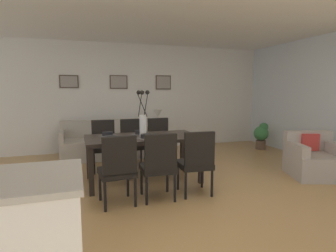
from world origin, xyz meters
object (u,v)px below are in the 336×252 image
(sofa, at_px, (109,144))
(framed_picture_right, at_px, (163,82))
(dining_chair_far_right, at_px, (133,141))
(centerpiece_vase, at_px, (143,119))
(armchair, at_px, (314,160))
(bowl_near_left, at_px, (110,138))
(bowl_near_right, at_px, (107,133))
(framed_picture_left, at_px, (69,82))
(table_lamp, at_px, (158,115))
(dining_chair_far_left, at_px, (159,163))
(dining_table, at_px, (143,141))
(bowl_far_right, at_px, (140,132))
(dining_chair_near_right, at_px, (104,143))
(framed_picture_center, at_px, (119,82))
(bowl_far_left, at_px, (146,136))
(side_table, at_px, (158,142))
(dining_chair_near_left, at_px, (118,167))
(dining_chair_mid_left, at_px, (196,160))
(potted_plant, at_px, (261,134))
(dining_chair_mid_right, at_px, (160,139))

(sofa, height_order, framed_picture_right, framed_picture_right)
(dining_chair_far_right, height_order, centerpiece_vase, centerpiece_vase)
(armchair, bearing_deg, bowl_near_left, 172.18)
(bowl_near_right, xyz_separation_m, armchair, (3.39, -0.88, -0.49))
(dining_chair_far_right, relative_size, framed_picture_left, 2.19)
(framed_picture_left, bearing_deg, table_lamp, -17.86)
(dining_chair_far_left, height_order, armchair, dining_chair_far_left)
(dining_table, height_order, bowl_far_right, bowl_far_right)
(framed_picture_left, bearing_deg, framed_picture_right, -0.00)
(bowl_near_right, relative_size, framed_picture_left, 0.41)
(dining_chair_near_right, bearing_deg, framed_picture_center, 71.85)
(bowl_near_left, bearing_deg, centerpiece_vase, 21.28)
(bowl_near_left, distance_m, bowl_far_left, 0.54)
(dining_chair_far_left, bearing_deg, side_table, 74.03)
(dining_chair_near_left, distance_m, dining_chair_near_right, 1.74)
(dining_chair_far_left, distance_m, armchair, 2.85)
(framed_picture_left, bearing_deg, dining_chair_mid_left, -63.26)
(dining_chair_far_left, distance_m, framed_picture_right, 3.75)
(bowl_far_right, bearing_deg, framed_picture_right, 63.87)
(framed_picture_left, distance_m, framed_picture_right, 2.27)
(bowl_far_left, relative_size, armchair, 0.17)
(dining_chair_mid_left, relative_size, potted_plant, 1.37)
(dining_chair_near_left, distance_m, dining_chair_far_right, 1.83)
(bowl_near_right, bearing_deg, framed_picture_right, 54.11)
(dining_table, xyz_separation_m, dining_chair_near_right, (-0.54, 0.87, -0.15))
(dining_table, relative_size, sofa, 0.88)
(potted_plant, bearing_deg, sofa, 173.54)
(dining_table, distance_m, dining_chair_far_left, 0.87)
(dining_chair_mid_right, bearing_deg, table_lamp, 76.21)
(dining_chair_near_right, height_order, dining_chair_mid_right, same)
(dining_chair_near_left, distance_m, centerpiece_vase, 1.14)
(bowl_near_right, bearing_deg, framed_picture_left, 104.43)
(dining_chair_far_left, height_order, bowl_near_left, dining_chair_far_left)
(dining_chair_far_left, relative_size, centerpiece_vase, 1.25)
(bowl_far_left, xyz_separation_m, bowl_far_right, (0.00, 0.42, 0.00))
(framed_picture_left, bearing_deg, dining_chair_mid_right, -44.08)
(framed_picture_left, bearing_deg, bowl_near_left, -77.70)
(dining_table, bearing_deg, dining_chair_mid_left, -56.37)
(bowl_far_left, bearing_deg, framed_picture_center, 90.00)
(dining_table, xyz_separation_m, bowl_near_right, (-0.54, 0.21, 0.12))
(dining_chair_mid_right, xyz_separation_m, bowl_far_right, (-0.55, -0.68, 0.27))
(bowl_near_right, bearing_deg, potted_plant, 17.84)
(sofa, distance_m, side_table, 1.13)
(dining_chair_near_left, height_order, framed_picture_right, framed_picture_right)
(dining_table, bearing_deg, framed_picture_right, 65.78)
(framed_picture_center, bearing_deg, side_table, -37.94)
(dining_chair_far_right, height_order, side_table, dining_chair_far_right)
(potted_plant, bearing_deg, dining_chair_near_right, -171.22)
(dining_chair_mid_left, height_order, bowl_far_left, dining_chair_mid_left)
(dining_chair_near_left, relative_size, dining_chair_far_left, 1.00)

